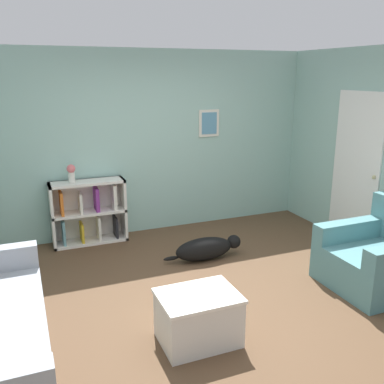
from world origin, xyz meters
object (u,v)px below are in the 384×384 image
at_px(dog, 206,248).
at_px(vase, 71,172).
at_px(coffee_table, 198,316).
at_px(recliner_chair, 381,258).
at_px(bookshelf, 89,212).

height_order(dog, vase, vase).
distance_m(coffee_table, vase, 2.86).
relative_size(dog, vase, 4.23).
relative_size(recliner_chair, vase, 4.19).
bearing_deg(coffee_table, bookshelf, 100.38).
bearing_deg(bookshelf, vase, -173.26).
bearing_deg(coffee_table, dog, 63.64).
height_order(coffee_table, dog, coffee_table).
distance_m(recliner_chair, coffee_table, 2.27).
height_order(bookshelf, dog, bookshelf).
distance_m(dog, vase, 2.03).
distance_m(bookshelf, vase, 0.61).
height_order(bookshelf, coffee_table, bookshelf).
bearing_deg(dog, vase, 141.93).
relative_size(recliner_chair, coffee_table, 1.50).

